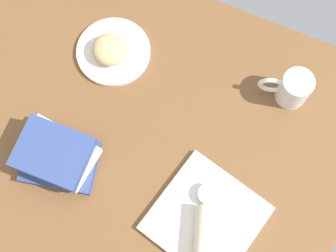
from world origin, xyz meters
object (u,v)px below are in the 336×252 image
Objects in this scene: breakfast_wrap at (206,235)px; coffee_mug at (292,88)px; round_plate at (114,52)px; book_stack at (57,156)px; sauce_cup at (208,195)px; scone_pastry at (110,49)px; square_plate at (206,218)px.

coffee_mug is (6.24, 43.11, 0.86)cm from breakfast_wrap.
book_stack reaches higher than round_plate.
breakfast_wrap is 0.65× the size of book_stack.
sauce_cup is at bearing 9.66° from book_stack.
book_stack reaches higher than sauce_cup.
breakfast_wrap reaches higher than scone_pastry.
square_plate is at bearing -37.90° from round_plate.
book_stack is (0.62, -31.71, 0.37)cm from scone_pastry.
breakfast_wrap is at bearing -71.77° from square_plate.
square_plate is 5.94cm from sauce_cup.
square_plate is 5.72cm from breakfast_wrap.
breakfast_wrap is (41.79, -35.66, 3.73)cm from round_plate.
sauce_cup is (-1.73, 5.25, 2.16)cm from square_plate.
round_plate is 0.95× the size of book_stack.
coffee_mug reaches higher than book_stack.
square_plate is 39.91cm from coffee_mug.
sauce_cup is 0.25× the size of book_stack.
book_stack is 62.39cm from coffee_mug.
round_plate is 32.94cm from book_stack.
sauce_cup is at bearing -34.12° from round_plate.
sauce_cup is at bearing 108.23° from square_plate.
scone_pastry is 31.72cm from book_stack.
scone_pastry is 54.50cm from breakfast_wrap.
square_plate is 1.84× the size of coffee_mug.
sauce_cup is 35.01cm from coffee_mug.
scone_pastry is 1.77× the size of sauce_cup.
square_plate is at bearing 1.83° from book_stack.
scone_pastry is at bearing -105.70° from round_plate.
sauce_cup is at bearing -105.54° from coffee_mug.
breakfast_wrap is (3.11, -9.45, 1.47)cm from sauce_cup.
coffee_mug is (47.70, 40.19, 0.97)cm from book_stack.
round_plate is 1.47× the size of breakfast_wrap.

